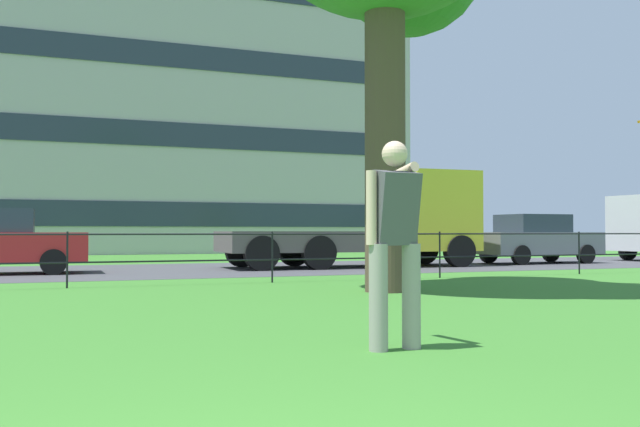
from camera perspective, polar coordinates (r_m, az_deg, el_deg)
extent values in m
cube|color=#424247|center=(18.78, -20.15, -4.40)|extent=(80.00, 7.32, 0.01)
cylinder|color=black|center=(13.45, -19.43, -3.49)|extent=(0.04, 0.04, 1.00)
cylinder|color=black|center=(14.14, -3.81, -3.47)|extent=(0.04, 0.04, 1.00)
cylinder|color=black|center=(15.74, 9.48, -3.25)|extent=(0.04, 0.04, 1.00)
cylinder|color=black|center=(18.02, 19.87, -2.95)|extent=(0.04, 0.04, 1.00)
cylinder|color=black|center=(13.45, -19.43, -3.70)|extent=(30.43, 0.03, 0.03)
cylinder|color=black|center=(13.44, -19.41, -1.57)|extent=(30.43, 0.03, 0.03)
cylinder|color=brown|center=(12.10, 5.19, 6.49)|extent=(0.68, 0.68, 5.34)
cylinder|color=gray|center=(6.05, 4.66, -6.65)|extent=(0.16, 0.16, 0.89)
cylinder|color=gray|center=(6.21, 7.26, -6.51)|extent=(0.16, 0.16, 0.89)
cube|color=#4C4C51|center=(6.10, 5.96, 0.47)|extent=(0.37, 0.33, 0.64)
sphere|color=beige|center=(6.14, 5.95, 4.73)|extent=(0.22, 0.22, 0.22)
cylinder|color=beige|center=(6.48, 6.11, 3.02)|extent=(0.12, 0.63, 0.20)
cylinder|color=beige|center=(5.99, 4.10, 0.47)|extent=(0.09, 0.09, 0.62)
cylinder|color=black|center=(19.23, -20.40, -3.44)|extent=(0.61, 0.22, 0.60)
cylinder|color=black|center=(17.61, -20.40, -3.63)|extent=(0.61, 0.22, 0.60)
cube|color=yellow|center=(21.42, 8.81, 0.17)|extent=(2.17, 2.37, 2.30)
cube|color=#283342|center=(21.88, 10.85, 1.05)|extent=(0.18, 1.84, 0.87)
cube|color=#56514C|center=(19.91, -0.42, -2.23)|extent=(5.27, 2.46, 0.56)
cylinder|color=black|center=(22.50, 8.22, -2.84)|extent=(0.91, 0.33, 0.90)
cylinder|color=black|center=(20.66, 11.01, -2.95)|extent=(0.91, 0.33, 0.90)
cylinder|color=black|center=(20.83, -2.08, -2.96)|extent=(0.91, 0.33, 0.90)
cylinder|color=black|center=(18.83, -0.08, -3.12)|extent=(0.91, 0.33, 0.90)
cylinder|color=black|center=(20.40, -6.25, -2.99)|extent=(0.91, 0.33, 0.90)
cylinder|color=black|center=(18.36, -4.67, -3.16)|extent=(0.91, 0.33, 0.90)
cube|color=slate|center=(23.71, 16.81, -2.26)|extent=(4.01, 1.73, 0.68)
cube|color=#2D3847|center=(23.61, 16.51, -0.76)|extent=(1.91, 1.54, 0.56)
cylinder|color=black|center=(25.13, 17.84, -2.98)|extent=(0.60, 0.20, 0.60)
cylinder|color=black|center=(23.92, 20.34, -3.04)|extent=(0.60, 0.20, 0.60)
cylinder|color=black|center=(23.60, 13.23, -3.11)|extent=(0.60, 0.20, 0.60)
cylinder|color=black|center=(22.31, 15.65, -3.20)|extent=(0.60, 0.20, 0.60)
cylinder|color=black|center=(27.73, 23.23, -2.70)|extent=(0.69, 0.27, 0.68)
cube|color=#B7B2AD|center=(40.58, -17.03, 9.85)|extent=(29.12, 15.04, 17.83)
cube|color=#283342|center=(32.29, -15.98, -0.01)|extent=(24.46, 0.06, 1.10)
cube|color=#283342|center=(32.57, -15.93, 6.27)|extent=(24.46, 0.06, 1.10)
cube|color=#283342|center=(33.23, -15.89, 12.38)|extent=(24.46, 0.06, 1.10)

